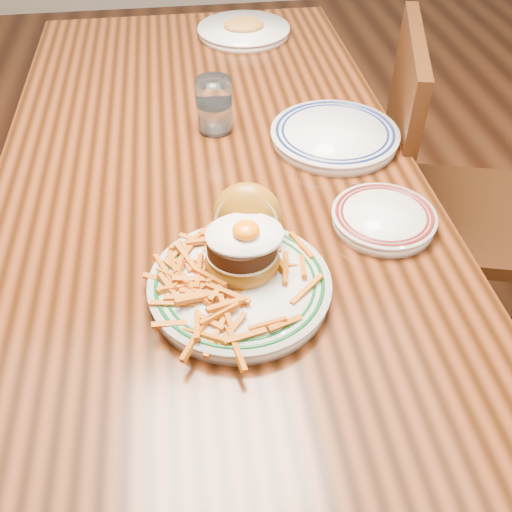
{
  "coord_description": "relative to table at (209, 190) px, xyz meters",
  "views": [
    {
      "loc": [
        -0.04,
        -1.01,
        1.41
      ],
      "look_at": [
        0.05,
        -0.41,
        0.84
      ],
      "focal_mm": 40.0,
      "sensor_mm": 36.0,
      "label": 1
    }
  ],
  "objects": [
    {
      "name": "floor",
      "position": [
        0.0,
        0.0,
        -0.66
      ],
      "size": [
        6.0,
        6.0,
        0.0
      ],
      "primitive_type": "plane",
      "color": "black",
      "rests_on": "ground"
    },
    {
      "name": "table",
      "position": [
        0.0,
        0.0,
        0.0
      ],
      "size": [
        0.85,
        1.6,
        0.75
      ],
      "color": "black",
      "rests_on": "floor"
    },
    {
      "name": "chair_right",
      "position": [
        0.59,
        0.11,
        -0.17
      ],
      "size": [
        0.53,
        0.53,
        0.92
      ],
      "rotation": [
        0.0,
        0.0,
        2.87
      ],
      "color": "#391E0C",
      "rests_on": "floor"
    },
    {
      "name": "main_plate",
      "position": [
        0.03,
        -0.38,
        0.13
      ],
      "size": [
        0.29,
        0.3,
        0.14
      ],
      "rotation": [
        0.0,
        0.0,
        -0.25
      ],
      "color": "silver",
      "rests_on": "table"
    },
    {
      "name": "side_plate",
      "position": [
        0.3,
        -0.27,
        0.1
      ],
      "size": [
        0.19,
        0.19,
        0.03
      ],
      "rotation": [
        0.0,
        0.0,
        -0.16
      ],
      "color": "silver",
      "rests_on": "table"
    },
    {
      "name": "rear_plate",
      "position": [
        0.28,
        0.02,
        0.1
      ],
      "size": [
        0.27,
        0.27,
        0.03
      ],
      "rotation": [
        0.0,
        0.0,
        0.02
      ],
      "color": "silver",
      "rests_on": "table"
    },
    {
      "name": "water_glass",
      "position": [
        0.03,
        0.1,
        0.14
      ],
      "size": [
        0.08,
        0.08,
        0.12
      ],
      "color": "white",
      "rests_on": "table"
    },
    {
      "name": "far_plate",
      "position": [
        0.15,
        0.61,
        0.1
      ],
      "size": [
        0.26,
        0.26,
        0.05
      ],
      "rotation": [
        0.0,
        0.0,
        -0.42
      ],
      "color": "silver",
      "rests_on": "table"
    }
  ]
}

